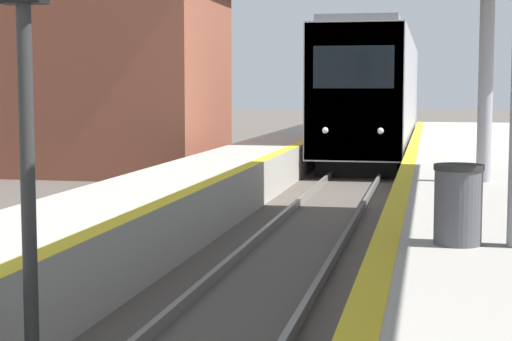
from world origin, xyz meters
name	(u,v)px	position (x,y,z in m)	size (l,w,h in m)	color
train	(377,93)	(0.00, 33.13, 2.38)	(2.78, 21.99, 4.68)	black
signal_near	(24,48)	(-1.06, 4.88, 2.93)	(0.36, 0.31, 4.17)	#2D2D2D
trash_bin	(458,204)	(2.40, 7.66, 1.40)	(0.52, 0.52, 0.84)	#4C4C51
station_building	(0,76)	(-11.32, 23.66, 2.99)	(14.50, 5.84, 5.95)	brown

